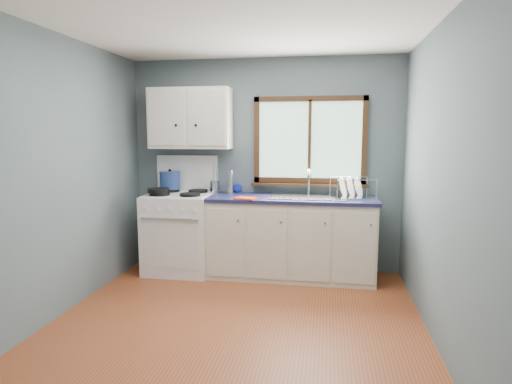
% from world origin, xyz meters
% --- Properties ---
extents(floor, '(3.20, 3.60, 0.02)m').
position_xyz_m(floor, '(0.00, 0.00, -0.01)').
color(floor, brown).
rests_on(floor, ground).
extents(ceiling, '(3.20, 3.60, 0.02)m').
position_xyz_m(ceiling, '(0.00, 0.00, 2.51)').
color(ceiling, white).
rests_on(ceiling, wall_back).
extents(wall_back, '(3.20, 0.02, 2.50)m').
position_xyz_m(wall_back, '(0.00, 1.81, 1.25)').
color(wall_back, slate).
rests_on(wall_back, ground).
extents(wall_front, '(3.20, 0.02, 2.50)m').
position_xyz_m(wall_front, '(0.00, -1.81, 1.25)').
color(wall_front, slate).
rests_on(wall_front, ground).
extents(wall_left, '(0.02, 3.60, 2.50)m').
position_xyz_m(wall_left, '(-1.61, 0.00, 1.25)').
color(wall_left, slate).
rests_on(wall_left, ground).
extents(wall_right, '(0.02, 3.60, 2.50)m').
position_xyz_m(wall_right, '(1.61, 0.00, 1.25)').
color(wall_right, slate).
rests_on(wall_right, ground).
extents(gas_range, '(0.76, 0.69, 1.36)m').
position_xyz_m(gas_range, '(-0.95, 1.47, 0.49)').
color(gas_range, white).
rests_on(gas_range, floor).
extents(base_cabinets, '(1.85, 0.60, 0.88)m').
position_xyz_m(base_cabinets, '(0.36, 1.49, 0.41)').
color(base_cabinets, beige).
rests_on(base_cabinets, floor).
extents(countertop, '(1.89, 0.64, 0.04)m').
position_xyz_m(countertop, '(0.36, 1.49, 0.90)').
color(countertop, '#18183D').
rests_on(countertop, base_cabinets).
extents(sink, '(0.84, 0.46, 0.44)m').
position_xyz_m(sink, '(0.54, 1.49, 0.86)').
color(sink, silver).
rests_on(sink, countertop).
extents(window, '(1.36, 0.10, 1.03)m').
position_xyz_m(window, '(0.54, 1.77, 1.48)').
color(window, '#9EC6A8').
rests_on(window, wall_back).
extents(upper_cabinets, '(0.95, 0.35, 0.70)m').
position_xyz_m(upper_cabinets, '(-0.85, 1.63, 1.80)').
color(upper_cabinets, beige).
rests_on(upper_cabinets, wall_back).
extents(skillet, '(0.38, 0.27, 0.05)m').
position_xyz_m(skillet, '(-1.14, 1.31, 0.98)').
color(skillet, black).
rests_on(skillet, gas_range).
extents(stockpot, '(0.27, 0.27, 0.25)m').
position_xyz_m(stockpot, '(-1.12, 1.62, 1.07)').
color(stockpot, navy).
rests_on(stockpot, gas_range).
extents(utensil_crock, '(0.15, 0.15, 0.37)m').
position_xyz_m(utensil_crock, '(-0.59, 1.69, 1.00)').
color(utensil_crock, silver).
rests_on(utensil_crock, countertop).
extents(thermos, '(0.07, 0.07, 0.27)m').
position_xyz_m(thermos, '(-0.38, 1.63, 1.06)').
color(thermos, silver).
rests_on(thermos, countertop).
extents(soap_bottle, '(0.12, 0.12, 0.28)m').
position_xyz_m(soap_bottle, '(-0.32, 1.74, 1.06)').
color(soap_bottle, '#1223A2').
rests_on(soap_bottle, countertop).
extents(dish_towel, '(0.26, 0.21, 0.02)m').
position_xyz_m(dish_towel, '(-0.12, 1.26, 0.93)').
color(dish_towel, red).
rests_on(dish_towel, countertop).
extents(dish_rack, '(0.52, 0.44, 0.24)m').
position_xyz_m(dish_rack, '(1.02, 1.54, 0.98)').
color(dish_rack, silver).
rests_on(dish_rack, countertop).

